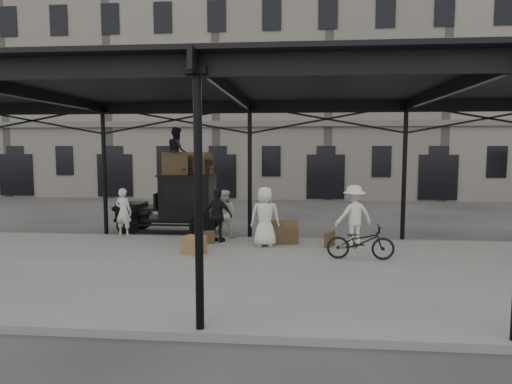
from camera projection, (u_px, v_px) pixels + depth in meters
The scene contains 18 objects.
ground at pixel (243, 255), 13.35m from camera, with size 120.00×120.00×0.00m, color #383533.
platform at pixel (233, 271), 11.36m from camera, with size 28.00×8.00×0.15m, color slate.
canopy at pixel (234, 88), 11.19m from camera, with size 22.50×9.00×4.74m.
building_frontage at pixel (275, 89), 30.49m from camera, with size 64.00×8.00×14.00m, color slate.
taxi at pixel (180, 201), 16.47m from camera, with size 3.65×1.55×2.18m.
porter_left at pixel (123, 212), 15.44m from camera, with size 0.59×0.39×1.62m, color beige.
porter_midleft at pixel (224, 214), 15.12m from camera, with size 0.77×0.60×1.59m, color beige.
porter_centre at pixel (265, 216), 13.78m from camera, with size 0.89×0.58×1.82m, color silver.
porter_official at pixel (218, 216), 14.39m from camera, with size 0.99×0.41×1.69m, color black.
porter_right at pixel (354, 215), 13.95m from camera, with size 1.20×0.69×1.85m, color silver.
bicycle at pixel (360, 242), 12.21m from camera, with size 0.62×1.79×0.94m, color black.
porter_roof at pixel (177, 151), 16.20m from camera, with size 0.81×0.63×1.67m, color black.
steamer_trunk_roof_near at pixel (175, 165), 16.11m from camera, with size 0.90×0.55×0.66m, color #4D3B23, non-canonical shape.
steamer_trunk_roof_far at pixel (199, 165), 16.48m from camera, with size 0.90×0.55×0.66m, color #4D3B23, non-canonical shape.
steamer_trunk_platform at pixel (284, 233), 14.27m from camera, with size 0.84×0.51×0.61m, color #4D3B23, non-canonical shape.
wicker_hamper at pixel (194, 245), 12.85m from camera, with size 0.60×0.45×0.50m, color olive.
suitcase_upright at pixel (330, 239), 13.80m from camera, with size 0.15×0.60×0.45m, color #4D3B23.
suitcase_flat at pixel (205, 237), 14.18m from camera, with size 0.60×0.15×0.40m, color #4D3B23.
Camera 1 is at (1.61, -13.01, 3.17)m, focal length 32.00 mm.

